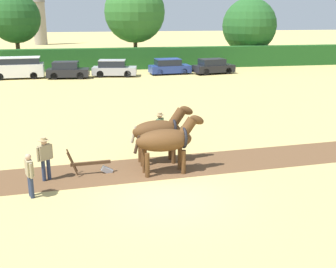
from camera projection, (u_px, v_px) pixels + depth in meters
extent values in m
plane|color=tan|center=(168.00, 196.00, 14.39)|extent=(240.00, 240.00, 0.00)
cube|color=brown|center=(41.00, 179.00, 15.88)|extent=(31.17, 4.87, 0.01)
cube|color=#1E511E|center=(112.00, 59.00, 45.20)|extent=(77.60, 1.23, 2.28)
cylinder|color=#4C3823|center=(18.00, 51.00, 45.58)|extent=(0.44, 0.44, 3.93)
sphere|color=#1E4C1E|center=(15.00, 18.00, 44.62)|extent=(5.32, 5.32, 5.32)
cylinder|color=#4C3823|center=(135.00, 48.00, 47.82)|extent=(0.44, 0.44, 4.12)
sphere|color=#2D6628|center=(135.00, 12.00, 46.72)|extent=(6.73, 6.73, 6.73)
cylinder|color=brown|center=(248.00, 52.00, 50.87)|extent=(0.44, 0.44, 2.64)
sphere|color=#235623|center=(249.00, 26.00, 50.00)|extent=(6.42, 6.42, 6.42)
cylinder|color=gray|center=(40.00, 24.00, 77.87)|extent=(2.37, 2.37, 7.63)
ellipsoid|color=#513319|center=(164.00, 140.00, 16.07)|extent=(2.26, 1.07, 0.86)
cylinder|color=#513319|center=(180.00, 158.00, 16.72)|extent=(0.18, 0.18, 0.95)
cylinder|color=#513319|center=(184.00, 162.00, 16.26)|extent=(0.18, 0.18, 0.95)
cylinder|color=#513319|center=(145.00, 161.00, 16.37)|extent=(0.18, 0.18, 0.95)
cylinder|color=#513319|center=(147.00, 165.00, 15.91)|extent=(0.18, 0.18, 0.95)
cylinder|color=#513319|center=(187.00, 127.00, 16.17)|extent=(0.78, 0.46, 0.83)
ellipsoid|color=#513319|center=(197.00, 120.00, 16.19)|extent=(0.70, 0.31, 0.54)
cube|color=black|center=(192.00, 122.00, 16.16)|extent=(0.39, 0.11, 0.51)
cylinder|color=black|center=(137.00, 145.00, 15.85)|extent=(0.31, 0.14, 0.71)
torus|color=black|center=(183.00, 137.00, 16.24)|extent=(0.17, 0.89, 0.88)
ellipsoid|color=#513319|center=(157.00, 131.00, 17.20)|extent=(2.07, 1.06, 0.87)
cylinder|color=#513319|center=(170.00, 148.00, 17.84)|extent=(0.18, 0.18, 0.99)
cylinder|color=#513319|center=(174.00, 152.00, 17.37)|extent=(0.18, 0.18, 0.99)
cylinder|color=#513319|center=(140.00, 151.00, 17.52)|extent=(0.18, 0.18, 0.99)
cylinder|color=#513319|center=(143.00, 154.00, 17.05)|extent=(0.18, 0.18, 0.99)
cylinder|color=#513319|center=(177.00, 118.00, 17.27)|extent=(0.82, 0.47, 0.89)
ellipsoid|color=#513319|center=(186.00, 110.00, 17.29)|extent=(0.70, 0.31, 0.54)
cube|color=gray|center=(181.00, 113.00, 17.26)|extent=(0.42, 0.11, 0.56)
cylinder|color=gray|center=(134.00, 135.00, 16.99)|extent=(0.31, 0.14, 0.71)
torus|color=black|center=(173.00, 128.00, 17.35)|extent=(0.18, 0.89, 0.89)
cube|color=#4C331E|center=(91.00, 163.00, 16.22)|extent=(1.54, 0.21, 0.12)
cube|color=#939399|center=(107.00, 170.00, 16.46)|extent=(0.49, 0.23, 0.39)
cylinder|color=#4C331E|center=(72.00, 160.00, 16.21)|extent=(0.40, 0.09, 0.96)
cylinder|color=#4C331E|center=(72.00, 164.00, 15.84)|extent=(0.40, 0.09, 0.96)
cylinder|color=#28334C|center=(49.00, 169.00, 15.72)|extent=(0.14, 0.14, 0.81)
cylinder|color=#28334C|center=(44.00, 171.00, 15.58)|extent=(0.14, 0.14, 0.81)
cube|color=tan|center=(45.00, 152.00, 15.46)|extent=(0.50, 0.44, 0.57)
sphere|color=tan|center=(44.00, 142.00, 15.34)|extent=(0.22, 0.22, 0.22)
cylinder|color=tan|center=(51.00, 151.00, 15.66)|extent=(0.09, 0.09, 0.54)
cylinder|color=tan|center=(38.00, 155.00, 15.27)|extent=(0.09, 0.09, 0.54)
cylinder|color=tan|center=(44.00, 140.00, 15.32)|extent=(0.42, 0.42, 0.02)
cylinder|color=tan|center=(43.00, 139.00, 15.31)|extent=(0.21, 0.21, 0.10)
cylinder|color=#4C4C4C|center=(161.00, 139.00, 19.45)|extent=(0.14, 0.14, 0.82)
cylinder|color=#4C4C4C|center=(159.00, 140.00, 19.25)|extent=(0.14, 0.14, 0.82)
cube|color=#4C6B4C|center=(160.00, 125.00, 19.15)|extent=(0.43, 0.51, 0.58)
sphere|color=tan|center=(160.00, 116.00, 19.04)|extent=(0.22, 0.22, 0.22)
cylinder|color=#4C6B4C|center=(162.00, 124.00, 19.41)|extent=(0.09, 0.09, 0.55)
cylinder|color=#4C6B4C|center=(157.00, 127.00, 18.91)|extent=(0.09, 0.09, 0.55)
cylinder|color=tan|center=(160.00, 115.00, 19.02)|extent=(0.42, 0.42, 0.02)
cylinder|color=tan|center=(160.00, 114.00, 19.01)|extent=(0.21, 0.21, 0.10)
cylinder|color=#28334C|center=(30.00, 185.00, 14.31)|extent=(0.14, 0.14, 0.78)
cylinder|color=#28334C|center=(32.00, 187.00, 14.15)|extent=(0.14, 0.14, 0.78)
cube|color=tan|center=(29.00, 168.00, 14.04)|extent=(0.35, 0.50, 0.55)
sphere|color=tan|center=(28.00, 157.00, 13.93)|extent=(0.21, 0.21, 0.21)
cylinder|color=tan|center=(27.00, 166.00, 14.27)|extent=(0.09, 0.09, 0.52)
cylinder|color=tan|center=(31.00, 171.00, 13.83)|extent=(0.09, 0.09, 0.52)
cube|color=silver|center=(18.00, 70.00, 39.32)|extent=(4.86, 2.24, 1.18)
cube|color=black|center=(17.00, 61.00, 39.07)|extent=(4.28, 2.01, 0.54)
cube|color=silver|center=(16.00, 57.00, 38.99)|extent=(4.28, 2.01, 0.06)
cylinder|color=black|center=(35.00, 73.00, 40.60)|extent=(0.68, 0.25, 0.67)
cylinder|color=black|center=(34.00, 76.00, 38.93)|extent=(0.68, 0.25, 0.67)
cylinder|color=black|center=(3.00, 74.00, 39.95)|extent=(0.68, 0.25, 0.67)
cylinder|color=black|center=(0.00, 77.00, 38.28)|extent=(0.68, 0.25, 0.67)
cube|color=black|center=(68.00, 72.00, 39.45)|extent=(3.98, 2.07, 0.72)
cube|color=black|center=(66.00, 65.00, 39.25)|extent=(2.44, 1.75, 0.60)
cube|color=black|center=(65.00, 62.00, 39.15)|extent=(2.44, 1.75, 0.06)
cylinder|color=black|center=(82.00, 73.00, 40.31)|extent=(0.68, 0.28, 0.66)
cylinder|color=black|center=(80.00, 76.00, 38.89)|extent=(0.68, 0.28, 0.66)
cylinder|color=black|center=(57.00, 74.00, 40.12)|extent=(0.68, 0.28, 0.66)
cylinder|color=black|center=(54.00, 76.00, 38.70)|extent=(0.68, 0.28, 0.66)
cube|color=#A8A8B2|center=(115.00, 71.00, 40.59)|extent=(4.42, 2.41, 0.73)
cube|color=black|center=(112.00, 64.00, 40.40)|extent=(2.73, 1.96, 0.61)
cube|color=#A8A8B2|center=(112.00, 60.00, 40.31)|extent=(2.73, 1.96, 0.06)
cylinder|color=black|center=(129.00, 72.00, 41.42)|extent=(0.70, 0.32, 0.67)
cylinder|color=black|center=(128.00, 74.00, 39.94)|extent=(0.70, 0.32, 0.67)
cylinder|color=black|center=(102.00, 72.00, 41.36)|extent=(0.70, 0.32, 0.67)
cylinder|color=black|center=(100.00, 74.00, 39.89)|extent=(0.70, 0.32, 0.67)
cube|color=navy|center=(170.00, 69.00, 42.06)|extent=(4.18, 2.19, 0.71)
cube|color=black|center=(168.00, 62.00, 41.83)|extent=(2.56, 1.86, 0.60)
cube|color=navy|center=(168.00, 59.00, 41.73)|extent=(2.56, 1.86, 0.06)
cylinder|color=black|center=(179.00, 69.00, 43.19)|extent=(0.64, 0.28, 0.62)
cylinder|color=black|center=(184.00, 72.00, 41.72)|extent=(0.64, 0.28, 0.62)
cylinder|color=black|center=(156.00, 70.00, 42.53)|extent=(0.64, 0.28, 0.62)
cylinder|color=black|center=(160.00, 73.00, 41.06)|extent=(0.64, 0.28, 0.62)
cube|color=black|center=(214.00, 68.00, 42.32)|extent=(4.32, 2.51, 0.69)
cube|color=black|center=(212.00, 62.00, 42.07)|extent=(2.69, 2.02, 0.57)
cube|color=black|center=(212.00, 59.00, 41.98)|extent=(2.69, 2.02, 0.06)
cylinder|color=black|center=(221.00, 69.00, 43.50)|extent=(0.70, 0.35, 0.67)
cylinder|color=black|center=(228.00, 71.00, 42.14)|extent=(0.70, 0.35, 0.67)
cylinder|color=black|center=(199.00, 70.00, 42.61)|extent=(0.70, 0.35, 0.67)
cylinder|color=black|center=(206.00, 72.00, 41.25)|extent=(0.70, 0.35, 0.67)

